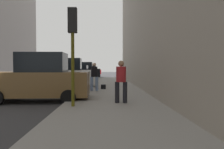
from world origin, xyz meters
name	(u,v)px	position (x,y,z in m)	size (l,w,h in m)	color
sidewalk	(112,98)	(6.00, 0.00, 0.07)	(4.00, 40.00, 0.15)	gray
parked_bronze_suv	(40,79)	(2.65, -0.46, 1.03)	(4.64, 2.15, 2.25)	brown
parked_white_van	(65,75)	(2.65, 5.74, 1.03)	(4.66, 2.19, 2.25)	silver
parked_blue_sedan	(77,74)	(2.65, 12.17, 0.85)	(4.26, 2.16, 1.79)	navy
parked_black_suv	(83,71)	(2.65, 18.40, 1.03)	(4.67, 2.20, 2.25)	black
parked_dark_green_sedan	(88,72)	(2.65, 24.97, 0.85)	(4.23, 2.12, 1.79)	#193828
parked_red_hatchback	(90,71)	(2.65, 30.93, 0.85)	(4.21, 2.07, 1.79)	#B2191E
fire_hydrant	(90,81)	(4.45, 6.62, 0.50)	(0.42, 0.22, 0.70)	red
traffic_light	(73,35)	(4.50, -2.54, 2.76)	(0.32, 0.32, 3.60)	#514C0F
pedestrian_in_jeans	(94,75)	(4.99, 2.77, 1.10)	(0.52, 0.46, 1.71)	#728CB2
pedestrian_in_red_jacket	(121,79)	(6.33, -1.80, 1.10)	(0.50, 0.41, 1.71)	black
rolling_suitcase	(85,86)	(4.51, 2.09, 0.49)	(0.46, 0.62, 1.04)	#591414
duffel_bag	(103,87)	(5.53, 3.89, 0.29)	(0.32, 0.44, 0.28)	black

